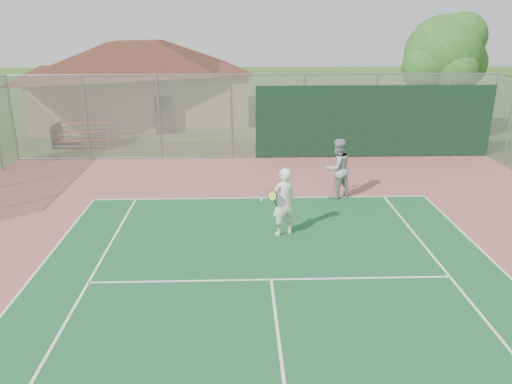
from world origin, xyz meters
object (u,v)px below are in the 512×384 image
bleachers (84,134)px  clubhouse (138,73)px  tree (445,57)px  player_white_front (284,202)px  player_grey_back (337,169)px

bleachers → clubhouse: bearing=75.5°
clubhouse → tree: tree is taller
bleachers → tree: 17.34m
clubhouse → bleachers: bearing=-115.9°
clubhouse → player_white_front: size_ratio=7.26×
clubhouse → tree: size_ratio=2.30×
bleachers → player_grey_back: bearing=-36.2°
tree → player_white_front: bearing=-127.0°
tree → player_white_front: 14.50m
tree → player_white_front: size_ratio=3.16×
bleachers → tree: size_ratio=0.46×
tree → player_white_front: (-8.54, -11.33, -2.97)m
clubhouse → player_white_front: 18.15m
clubhouse → player_white_front: (6.89, -16.70, -1.75)m
bleachers → tree: bearing=2.3°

